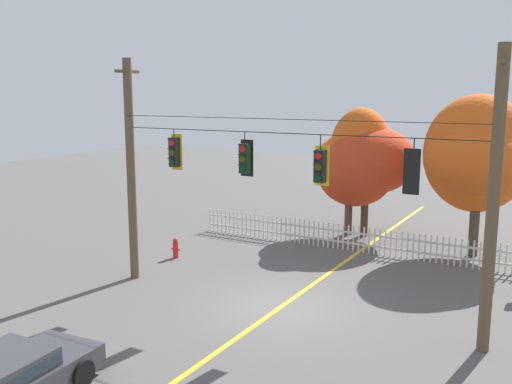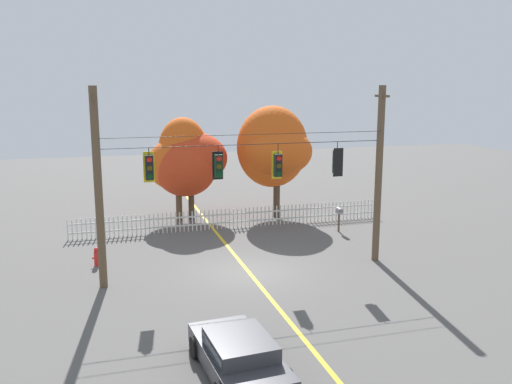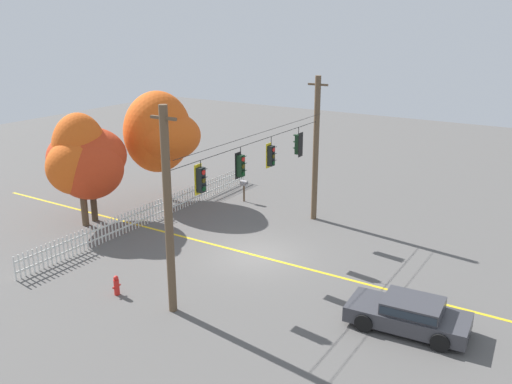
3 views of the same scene
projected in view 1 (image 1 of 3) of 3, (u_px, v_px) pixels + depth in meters
ground at (280, 308)px, 17.28m from camera, size 80.00×80.00×0.00m
lane_centerline_stripe at (280, 308)px, 17.28m from camera, size 0.16×36.00×0.01m
signal_support_span at (281, 182)px, 16.61m from camera, size 11.98×1.10×7.66m
traffic_signal_southbound_primary at (175, 152)px, 18.42m from camera, size 0.43×0.38×1.35m
traffic_signal_northbound_secondary at (245, 158)px, 17.11m from camera, size 0.43×0.38×1.37m
traffic_signal_northbound_primary at (320, 166)px, 15.91m from camera, size 0.43×0.38×1.46m
traffic_signal_westbound_side at (413, 171)px, 14.61m from camera, size 0.43×0.38×1.45m
white_picket_fence at (385, 243)px, 22.72m from camera, size 17.15×0.06×1.08m
autumn_maple_near_fence at (355, 157)px, 25.78m from camera, size 3.51×3.08×5.86m
autumn_maple_mid at (364, 165)px, 25.50m from camera, size 4.27×4.31×5.04m
autumn_oak_far_east at (477, 156)px, 22.38m from camera, size 4.22×4.38×6.48m
parked_car at (3, 380)px, 11.70m from camera, size 2.19×4.25×1.15m
fire_hydrant at (176, 248)px, 22.46m from camera, size 0.38×0.22×0.81m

